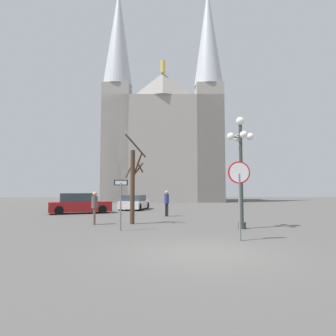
{
  "coord_description": "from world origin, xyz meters",
  "views": [
    {
      "loc": [
        -1.61,
        -8.59,
        1.85
      ],
      "look_at": [
        0.22,
        18.76,
        3.85
      ],
      "focal_mm": 31.21,
      "sensor_mm": 36.0,
      "label": 1
    }
  ],
  "objects": [
    {
      "name": "bare_tree",
      "position": [
        -2.43,
        7.22,
        2.26
      ],
      "size": [
        1.16,
        1.33,
        4.75
      ],
      "color": "#473323",
      "rests_on": "ground"
    },
    {
      "name": "pedestrian_walking",
      "position": [
        -0.36,
        11.54,
        1.07
      ],
      "size": [
        0.32,
        0.32,
        1.76
      ],
      "color": "black",
      "rests_on": "ground"
    },
    {
      "name": "cathedral",
      "position": [
        0.66,
        36.53,
        10.38
      ],
      "size": [
        18.32,
        12.05,
        33.55
      ],
      "color": "gray",
      "rests_on": "ground"
    },
    {
      "name": "ground_plane",
      "position": [
        0.0,
        0.0,
        0.0
      ],
      "size": [
        120.0,
        120.0,
        0.0
      ],
      "primitive_type": "plane",
      "color": "#514F4C"
    },
    {
      "name": "parked_car_near_white",
      "position": [
        -2.89,
        18.32,
        0.63
      ],
      "size": [
        2.79,
        4.36,
        1.32
      ],
      "color": "silver",
      "rests_on": "ground"
    },
    {
      "name": "stop_sign",
      "position": [
        1.7,
        1.87,
        2.03
      ],
      "size": [
        0.82,
        0.08,
        2.87
      ],
      "color": "slate",
      "rests_on": "ground"
    },
    {
      "name": "one_way_arrow_sign",
      "position": [
        -2.86,
        4.75,
        1.43
      ],
      "size": [
        0.62,
        0.11,
        2.27
      ],
      "color": "slate",
      "rests_on": "ground"
    },
    {
      "name": "street_lamp",
      "position": [
        2.79,
        5.01,
        3.51
      ],
      "size": [
        1.3,
        1.3,
        5.33
      ],
      "color": "#2D3833",
      "rests_on": "ground"
    },
    {
      "name": "pedestrian_standing",
      "position": [
        -4.44,
        7.09,
        1.05
      ],
      "size": [
        0.32,
        0.32,
        1.73
      ],
      "color": "#594C47",
      "rests_on": "ground"
    },
    {
      "name": "parked_car_far_red",
      "position": [
        -6.91,
        14.4,
        0.72
      ],
      "size": [
        4.89,
        3.09,
        1.55
      ],
      "color": "maroon",
      "rests_on": "ground"
    }
  ]
}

